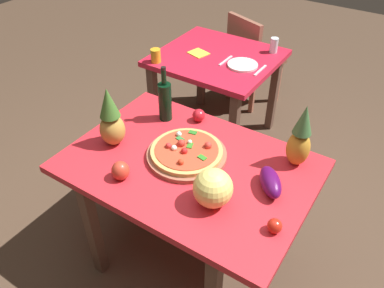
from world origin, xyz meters
TOP-DOWN VIEW (x-y plane):
  - ground_plane at (0.00, 0.00)m, footprint 10.00×10.00m
  - display_table at (0.00, 0.00)m, footprint 1.24×0.86m
  - background_table at (-0.50, 1.15)m, footprint 0.88×0.82m
  - dining_chair at (-0.51, 1.78)m, footprint 0.52×0.52m
  - pizza_board at (-0.04, 0.04)m, footprint 0.41×0.41m
  - pizza at (-0.04, 0.04)m, footprint 0.37×0.37m
  - wine_bottle at (-0.33, 0.26)m, footprint 0.08×0.08m
  - pineapple_left at (0.45, 0.30)m, footprint 0.12×0.12m
  - pineapple_right at (-0.43, -0.08)m, footprint 0.13×0.13m
  - melon at (0.24, -0.17)m, footprint 0.18×0.18m
  - bell_pepper at (-0.22, -0.27)m, footprint 0.09×0.09m
  - eggplant at (0.42, 0.05)m, footprint 0.20×0.21m
  - tomato_near_board at (0.54, -0.16)m, footprint 0.06×0.06m
  - tomato_by_bottle at (-0.16, 0.34)m, footprint 0.07×0.07m
  - drinking_glass_juice at (-0.82, 0.81)m, footprint 0.07×0.07m
  - drinking_glass_water at (-0.17, 1.43)m, footprint 0.06×0.06m
  - dinner_plate at (-0.26, 1.10)m, footprint 0.22×0.22m
  - fork_utensil at (-0.40, 1.10)m, footprint 0.02×0.18m
  - knife_utensil at (-0.12, 1.10)m, footprint 0.02×0.18m
  - napkin_folded at (-0.64, 1.10)m, footprint 0.17×0.15m

SIDE VIEW (x-z plane):
  - ground_plane at x=0.00m, z-range 0.00..0.00m
  - dining_chair at x=-0.51m, z-range 0.06..0.91m
  - background_table at x=-0.50m, z-range 0.25..1.00m
  - display_table at x=0.00m, z-range 0.28..1.02m
  - napkin_folded at x=-0.64m, z-range 0.74..0.75m
  - fork_utensil at x=-0.40m, z-range 0.74..0.75m
  - knife_utensil at x=-0.12m, z-range 0.74..0.75m
  - dinner_plate at x=-0.26m, z-range 0.74..0.76m
  - pizza_board at x=-0.04m, z-range 0.74..0.77m
  - tomato_near_board at x=0.54m, z-range 0.74..0.81m
  - tomato_by_bottle at x=-0.16m, z-range 0.74..0.82m
  - pizza at x=-0.04m, z-range 0.75..0.81m
  - bell_pepper at x=-0.22m, z-range 0.74..0.84m
  - eggplant at x=0.42m, z-range 0.74..0.83m
  - drinking_glass_juice at x=-0.82m, z-range 0.74..0.84m
  - drinking_glass_water at x=-0.17m, z-range 0.74..0.86m
  - melon at x=0.24m, z-range 0.74..0.92m
  - wine_bottle at x=-0.33m, z-range 0.70..1.03m
  - pineapple_right at x=-0.43m, z-range 0.72..1.06m
  - pineapple_left at x=0.45m, z-range 0.72..1.07m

